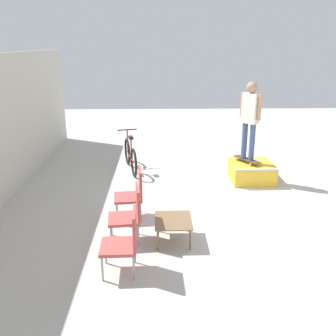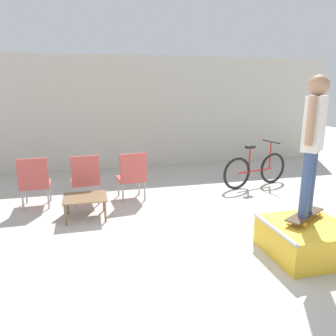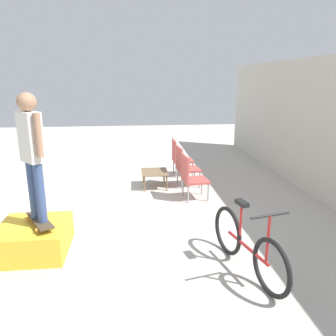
{
  "view_description": "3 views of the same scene",
  "coord_description": "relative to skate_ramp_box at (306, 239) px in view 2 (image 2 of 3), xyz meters",
  "views": [
    {
      "loc": [
        -6.87,
        1.82,
        3.21
      ],
      "look_at": [
        0.11,
        1.64,
        0.86
      ],
      "focal_mm": 40.0,
      "sensor_mm": 36.0,
      "label": 1
    },
    {
      "loc": [
        -1.1,
        -3.9,
        2.24
      ],
      "look_at": [
        0.19,
        1.36,
        0.86
      ],
      "focal_mm": 35.0,
      "sensor_mm": 36.0,
      "label": 2
    },
    {
      "loc": [
        6.32,
        1.09,
        2.54
      ],
      "look_at": [
        0.3,
        1.75,
        0.88
      ],
      "focal_mm": 35.0,
      "sensor_mm": 36.0,
      "label": 3
    }
  ],
  "objects": [
    {
      "name": "skate_ramp_box",
      "position": [
        0.0,
        0.0,
        0.0
      ],
      "size": [
        1.04,
        0.99,
        0.46
      ],
      "color": "gold",
      "rests_on": "ground_plane"
    },
    {
      "name": "person_skater",
      "position": [
        0.03,
        0.12,
        1.4
      ],
      "size": [
        0.45,
        0.4,
        1.83
      ],
      "rotation": [
        0.0,
        0.0,
        0.71
      ],
      "color": "#384C7A",
      "rests_on": "skateboard_on_ramp"
    },
    {
      "name": "coffee_table",
      "position": [
        -2.88,
        2.02,
        0.12
      ],
      "size": [
        0.73,
        0.62,
        0.38
      ],
      "color": "brown",
      "rests_on": "ground_plane"
    },
    {
      "name": "patio_chair_right",
      "position": [
        -1.97,
        2.74,
        0.3
      ],
      "size": [
        0.57,
        0.57,
        0.97
      ],
      "rotation": [
        0.0,
        0.0,
        3.24
      ],
      "color": "#99999E",
      "rests_on": "ground_plane"
    },
    {
      "name": "house_wall_back",
      "position": [
        -1.66,
        5.5,
        1.28
      ],
      "size": [
        12.0,
        0.06,
        3.0
      ],
      "color": "beige",
      "rests_on": "ground_plane"
    },
    {
      "name": "patio_chair_left",
      "position": [
        -3.78,
        2.74,
        0.3
      ],
      "size": [
        0.53,
        0.53,
        0.97
      ],
      "rotation": [
        0.0,
        0.0,
        3.17
      ],
      "color": "#99999E",
      "rests_on": "ground_plane"
    },
    {
      "name": "ground_plane",
      "position": [
        -1.66,
        0.43,
        -0.22
      ],
      "size": [
        24.0,
        24.0,
        0.0
      ],
      "primitive_type": "plane",
      "color": "#B7B2A8"
    },
    {
      "name": "skateboard_on_ramp",
      "position": [
        0.03,
        0.12,
        0.3
      ],
      "size": [
        0.78,
        0.56,
        0.07
      ],
      "rotation": [
        0.0,
        0.0,
        0.52
      ],
      "color": "#473828",
      "rests_on": "skate_ramp_box"
    },
    {
      "name": "patio_chair_center",
      "position": [
        -2.87,
        2.74,
        0.3
      ],
      "size": [
        0.57,
        0.57,
        0.97
      ],
      "rotation": [
        0.0,
        0.0,
        3.25
      ],
      "color": "#99999E",
      "rests_on": "ground_plane"
    },
    {
      "name": "bicycle",
      "position": [
        0.86,
        3.0,
        0.16
      ],
      "size": [
        1.73,
        0.58,
        1.01
      ],
      "rotation": [
        0.0,
        0.0,
        0.23
      ],
      "color": "black",
      "rests_on": "ground_plane"
    }
  ]
}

